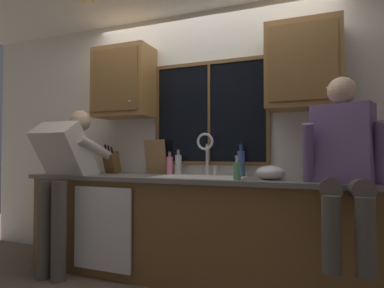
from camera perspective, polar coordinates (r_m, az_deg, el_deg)
back_wall at (r=3.26m, az=2.97°, el=0.93°), size 5.66×0.12×2.55m
ceiling_downlight_left at (r=3.46m, az=-17.94°, el=22.59°), size 0.14×0.14×0.01m
window_glass at (r=3.21m, az=3.08°, el=5.45°), size 1.10×0.02×0.95m
window_frame_top at (r=3.29m, az=3.01°, el=14.00°), size 1.17×0.02×0.04m
window_frame_bottom at (r=3.18m, az=3.04°, el=-3.38°), size 1.17×0.02×0.04m
window_frame_left at (r=3.42m, az=-6.06°, el=5.02°), size 0.03×0.02×0.95m
window_frame_right at (r=3.07m, az=13.18°, el=5.81°), size 0.03×0.02×0.95m
window_mullion_center at (r=3.20m, az=3.01°, el=5.47°), size 0.02×0.02×0.95m
lower_cabinet_run at (r=3.01m, az=0.78°, el=-14.89°), size 3.26×0.58×0.88m
countertop at (r=2.92m, az=0.64°, el=-6.16°), size 3.32×0.62×0.04m
dishwasher_front at (r=3.10m, az=-15.47°, el=-14.09°), size 0.60×0.02×0.74m
upper_cabinet_left at (r=3.50m, az=-11.87°, el=10.44°), size 0.61×0.36×0.72m
upper_cabinet_right at (r=2.95m, az=18.92°, el=12.77°), size 0.61×0.36×0.72m
sink at (r=2.93m, az=1.26°, el=-7.68°), size 0.80×0.46×0.21m
faucet at (r=3.08m, az=2.56°, el=-0.82°), size 0.18×0.09×0.40m
person_standing at (r=3.31m, az=-21.53°, el=-4.43°), size 0.53×0.69×1.56m
person_sitting_on_counter at (r=2.46m, az=25.00°, el=-2.13°), size 0.54×0.66×1.26m
knife_block at (r=3.50m, az=-13.87°, el=-3.23°), size 0.12×0.18×0.32m
cutting_board at (r=3.33m, az=-6.38°, el=-2.25°), size 0.23×0.09×0.35m
mixing_bowl at (r=2.70m, az=13.60°, el=-4.92°), size 0.24×0.24×0.12m
soap_dispenser at (r=2.60m, az=7.87°, el=-4.64°), size 0.06×0.07×0.19m
bottle_green_glass at (r=2.99m, az=8.61°, el=-3.25°), size 0.07×0.07×0.30m
bottle_tall_clear at (r=3.20m, az=-2.42°, el=-3.52°), size 0.06×0.06×0.25m
bottle_amber_small at (r=3.23m, az=-3.93°, el=-3.66°), size 0.06×0.06×0.23m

